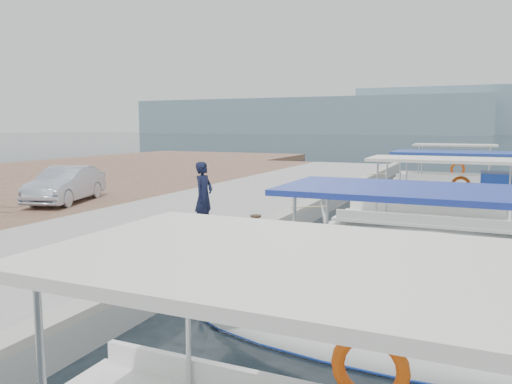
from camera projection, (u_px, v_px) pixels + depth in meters
ground at (243, 263)px, 11.22m from camera, size 400.00×400.00×0.00m
concrete_quay at (226, 210)px, 16.92m from camera, size 6.00×40.00×0.50m
quay_curb at (304, 206)px, 15.78m from camera, size 0.44×40.00×0.12m
cobblestone_strip at (109, 201)px, 18.92m from camera, size 4.00×40.00×0.50m
fishing_caique_b at (419, 339)px, 6.92m from camera, size 6.98×2.18×2.83m
fishing_caique_c at (435, 237)px, 13.33m from camera, size 6.41×2.07×2.83m
fishing_caique_d at (452, 213)px, 16.61m from camera, size 6.74×2.40×2.83m
fishing_caique_e at (449, 189)px, 23.58m from camera, size 6.08×2.00×2.83m
mooring_bollards at (256, 220)px, 12.63m from camera, size 0.28×20.28×0.33m
fisherman at (204, 196)px, 12.37m from camera, size 0.43×0.64×1.69m
parked_car at (66, 185)px, 16.82m from camera, size 2.32×3.88×1.21m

